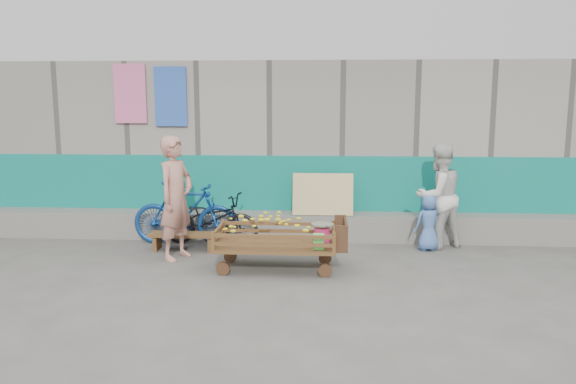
# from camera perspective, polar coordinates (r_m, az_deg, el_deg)

# --- Properties ---
(ground) EXTENTS (80.00, 80.00, 0.00)m
(ground) POSITION_cam_1_polar(r_m,az_deg,el_deg) (7.34, 1.08, -9.28)
(ground) COLOR #4F4E48
(ground) RESTS_ON ground
(building_wall) EXTENTS (12.00, 3.50, 3.00)m
(building_wall) POSITION_cam_1_polar(r_m,az_deg,el_deg) (11.04, 2.05, 4.77)
(building_wall) COLOR gray
(building_wall) RESTS_ON ground
(banana_cart) EXTENTS (1.81, 0.83, 0.77)m
(banana_cart) POSITION_cam_1_polar(r_m,az_deg,el_deg) (7.78, -1.49, -4.19)
(banana_cart) COLOR brown
(banana_cart) RESTS_ON ground
(bench) EXTENTS (1.09, 0.33, 0.27)m
(bench) POSITION_cam_1_polar(r_m,az_deg,el_deg) (9.01, -10.51, -4.58)
(bench) COLOR brown
(bench) RESTS_ON ground
(vendor_man) EXTENTS (0.66, 0.79, 1.83)m
(vendor_man) POSITION_cam_1_polar(r_m,az_deg,el_deg) (8.42, -11.31, -0.61)
(vendor_man) COLOR tan
(vendor_man) RESTS_ON ground
(woman) EXTENTS (1.01, 0.93, 1.67)m
(woman) POSITION_cam_1_polar(r_m,az_deg,el_deg) (9.21, 15.03, -0.39)
(woman) COLOR silver
(woman) RESTS_ON ground
(child) EXTENTS (0.50, 0.41, 0.89)m
(child) POSITION_cam_1_polar(r_m,az_deg,el_deg) (9.06, 14.07, -3.04)
(child) COLOR #4870B2
(child) RESTS_ON ground
(bicycle_dark) EXTENTS (1.72, 0.86, 0.86)m
(bicycle_dark) POSITION_cam_1_polar(r_m,az_deg,el_deg) (9.19, -7.93, -2.76)
(bicycle_dark) COLOR black
(bicycle_dark) RESTS_ON ground
(bicycle_blue) EXTENTS (1.76, 0.59, 1.04)m
(bicycle_blue) POSITION_cam_1_polar(r_m,az_deg,el_deg) (9.26, -10.40, -2.16)
(bicycle_blue) COLOR navy
(bicycle_blue) RESTS_ON ground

